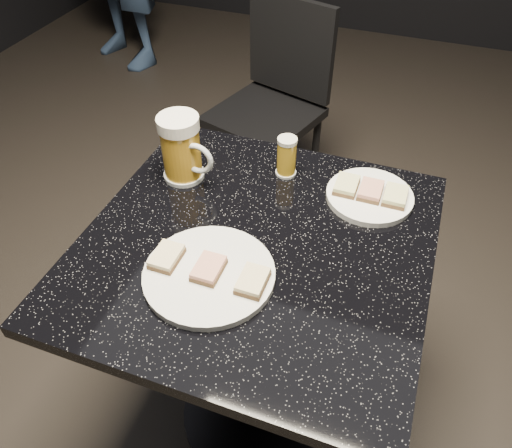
# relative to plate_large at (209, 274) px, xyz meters

# --- Properties ---
(floor) EXTENTS (6.00, 6.00, 0.00)m
(floor) POSITION_rel_plate_large_xyz_m (0.05, 0.12, -0.76)
(floor) COLOR black
(floor) RESTS_ON ground
(plate_large) EXTENTS (0.25, 0.25, 0.01)m
(plate_large) POSITION_rel_plate_large_xyz_m (0.00, 0.00, 0.00)
(plate_large) COLOR white
(plate_large) RESTS_ON table
(plate_small) EXTENTS (0.19, 0.19, 0.01)m
(plate_small) POSITION_rel_plate_large_xyz_m (0.24, 0.33, 0.00)
(plate_small) COLOR white
(plate_small) RESTS_ON table
(table) EXTENTS (0.70, 0.70, 0.75)m
(table) POSITION_rel_plate_large_xyz_m (0.05, 0.12, -0.25)
(table) COLOR black
(table) RESTS_ON floor
(beer_mug) EXTENTS (0.14, 0.10, 0.16)m
(beer_mug) POSITION_rel_plate_large_xyz_m (-0.18, 0.27, 0.07)
(beer_mug) COLOR silver
(beer_mug) RESTS_ON table
(beer_tumbler) EXTENTS (0.05, 0.05, 0.10)m
(beer_tumbler) POSITION_rel_plate_large_xyz_m (0.04, 0.36, 0.04)
(beer_tumbler) COLOR silver
(beer_tumbler) RESTS_ON table
(chair) EXTENTS (0.46, 0.46, 0.85)m
(chair) POSITION_rel_plate_large_xyz_m (-0.24, 1.10, -0.26)
(chair) COLOR black
(chair) RESTS_ON floor
(canapes_on_plate_large) EXTENTS (0.23, 0.07, 0.02)m
(canapes_on_plate_large) POSITION_rel_plate_large_xyz_m (0.00, 0.00, 0.02)
(canapes_on_plate_large) COLOR #4C3521
(canapes_on_plate_large) RESTS_ON plate_large
(canapes_on_plate_small) EXTENTS (0.16, 0.07, 0.02)m
(canapes_on_plate_small) POSITION_rel_plate_large_xyz_m (0.24, 0.33, 0.02)
(canapes_on_plate_small) COLOR #4C3521
(canapes_on_plate_small) RESTS_ON plate_small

